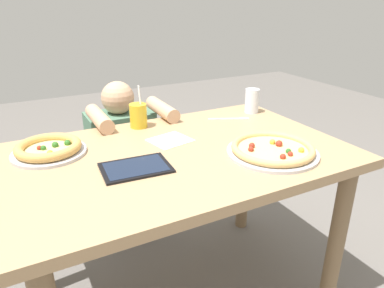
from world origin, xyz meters
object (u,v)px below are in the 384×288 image
(drink_cup_colored, at_px, (138,115))
(fork, at_px, (231,119))
(pizza_near, at_px, (273,150))
(water_cup_clear, at_px, (252,100))
(pizza_far, at_px, (49,149))
(tablet, at_px, (136,168))
(diner_seated, at_px, (124,165))

(drink_cup_colored, distance_m, fork, 0.46)
(pizza_near, relative_size, water_cup_clear, 2.84)
(pizza_far, height_order, drink_cup_colored, drink_cup_colored)
(drink_cup_colored, bearing_deg, fork, -13.17)
(water_cup_clear, bearing_deg, fork, -164.60)
(pizza_far, bearing_deg, tablet, -47.54)
(tablet, xyz_separation_m, diner_seated, (0.16, 0.73, -0.34))
(drink_cup_colored, bearing_deg, water_cup_clear, -5.71)
(pizza_far, relative_size, diner_seated, 0.31)
(diner_seated, bearing_deg, drink_cup_colored, -90.60)
(pizza_near, height_order, water_cup_clear, water_cup_clear)
(pizza_far, bearing_deg, drink_cup_colored, 17.65)
(water_cup_clear, relative_size, fork, 0.65)
(tablet, distance_m, diner_seated, 0.82)
(pizza_far, distance_m, diner_seated, 0.71)
(drink_cup_colored, relative_size, water_cup_clear, 1.57)
(pizza_far, distance_m, drink_cup_colored, 0.43)
(fork, bearing_deg, diner_seated, 135.83)
(diner_seated, bearing_deg, water_cup_clear, -32.68)
(fork, relative_size, tablet, 0.76)
(drink_cup_colored, bearing_deg, tablet, -111.35)
(drink_cup_colored, bearing_deg, diner_seated, 89.40)
(water_cup_clear, distance_m, diner_seated, 0.81)
(tablet, relative_size, diner_seated, 0.28)
(drink_cup_colored, relative_size, fork, 1.02)
(fork, relative_size, diner_seated, 0.21)
(drink_cup_colored, distance_m, water_cup_clear, 0.60)
(water_cup_clear, relative_size, diner_seated, 0.14)
(pizza_far, relative_size, tablet, 1.11)
(pizza_near, height_order, tablet, pizza_near)
(pizza_near, relative_size, drink_cup_colored, 1.81)
(pizza_near, distance_m, diner_seated, 0.99)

